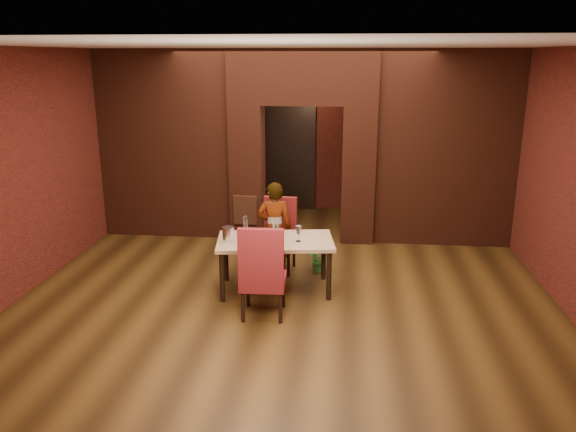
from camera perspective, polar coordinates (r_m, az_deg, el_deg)
name	(u,v)px	position (r m, az deg, el deg)	size (l,w,h in m)	color
floor	(291,281)	(8.02, 0.26, -6.60)	(8.00, 8.00, 0.00)	#462C11
ceiling	(291,46)	(7.41, 0.30, 16.90)	(7.00, 8.00, 0.04)	silver
wall_back	(310,132)	(11.49, 2.29, 8.55)	(7.00, 0.04, 3.20)	maroon
wall_front	(230,288)	(3.76, -5.87, -7.32)	(7.00, 0.04, 3.20)	maroon
wall_left	(43,165)	(8.63, -23.60, 4.76)	(0.04, 8.00, 3.20)	maroon
wall_right	(562,176)	(8.01, 26.10, 3.69)	(0.04, 8.00, 3.20)	maroon
pillar_left	(247,172)	(9.72, -4.14, 4.47)	(0.55, 0.55, 2.30)	maroon
pillar_right	(358,174)	(9.57, 7.16, 4.21)	(0.55, 0.55, 2.30)	maroon
lintel	(303,77)	(9.41, 1.54, 13.95)	(2.45, 0.55, 0.90)	maroon
wing_wall_left	(166,145)	(9.98, -12.26, 7.08)	(2.27, 0.35, 3.20)	maroon
wing_wall_right	(446,149)	(9.63, 15.74, 6.53)	(2.27, 0.35, 3.20)	maroon
vent_panel	(245,210)	(9.57, -4.37, 0.60)	(0.40, 0.03, 0.50)	#A34F2F
rear_door	(290,159)	(11.55, 0.25, 5.84)	(0.90, 0.08, 2.10)	black
rear_door_frame	(290,159)	(11.51, 0.23, 5.81)	(1.02, 0.04, 2.22)	black
dining_table	(275,265)	(7.61, -1.30, -4.98)	(1.53, 0.86, 0.72)	tan
chair_far	(278,236)	(8.22, -1.07, -2.03)	(0.49, 0.49, 1.08)	maroon
chair_near	(263,270)	(6.82, -2.53, -5.48)	(0.53, 0.53, 1.18)	maroon
person_seated	(274,228)	(8.13, -1.39, -1.21)	(0.50, 0.33, 1.36)	white
wine_glass_a	(274,230)	(7.60, -1.46, -1.41)	(0.07, 0.07, 0.18)	white
wine_glass_b	(277,230)	(7.58, -1.10, -1.43)	(0.08, 0.08, 0.19)	silver
wine_glass_c	(298,234)	(7.38, 1.06, -1.81)	(0.09, 0.09, 0.21)	white
tasting_sheet	(255,245)	(7.27, -3.33, -2.99)	(0.31, 0.23, 0.00)	silver
wine_bucket	(228,234)	(7.44, -6.08, -1.84)	(0.16, 0.16, 0.19)	silver
water_bottle	(246,225)	(7.66, -4.33, -0.94)	(0.06, 0.06, 0.28)	white
potted_plant	(319,259)	(8.32, 3.20, -4.42)	(0.33, 0.29, 0.37)	#306B2C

